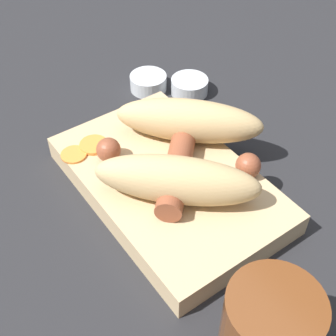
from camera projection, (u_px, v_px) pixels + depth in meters
name	position (u px, v px, depth m)	size (l,w,h in m)	color
ground_plane	(168.00, 192.00, 0.56)	(3.00, 3.00, 0.00)	#232326
food_tray	(168.00, 183.00, 0.55)	(0.28, 0.17, 0.03)	tan
bread_roll	(183.00, 148.00, 0.53)	(0.23, 0.23, 0.05)	tan
sausage	(177.00, 158.00, 0.53)	(0.14, 0.14, 0.03)	brown
pickled_veggies	(87.00, 148.00, 0.56)	(0.04, 0.06, 0.00)	orange
condiment_cup_near	(189.00, 87.00, 0.69)	(0.05, 0.05, 0.02)	silver
condiment_cup_far	(148.00, 83.00, 0.70)	(0.05, 0.05, 0.02)	silver
drink_glass	(267.00, 336.00, 0.38)	(0.08, 0.08, 0.10)	brown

